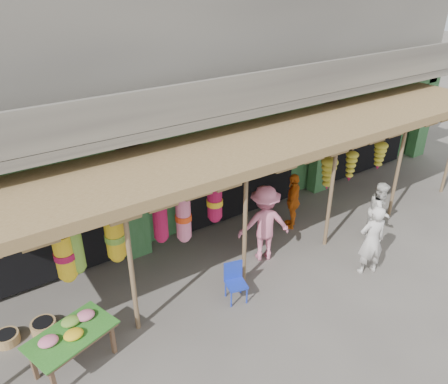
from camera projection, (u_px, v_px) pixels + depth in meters
ground at (289, 253)px, 10.48m from camera, size 80.00×80.00×0.00m
building at (183, 74)px, 12.49m from camera, size 16.40×6.80×7.00m
awning at (267, 144)px, 9.80m from camera, size 14.00×2.70×2.79m
flower_table at (71, 335)px, 7.28m from camera, size 1.59×1.22×0.85m
blue_chair at (235, 280)px, 8.89m from camera, size 0.48×0.49×0.83m
basket_left at (7, 338)px, 7.98m from camera, size 0.50×0.50×0.19m
basket_right at (44, 326)px, 8.22m from camera, size 0.50×0.50×0.21m
person_front at (372, 240)px, 9.48m from camera, size 0.71×0.58×1.68m
person_right at (380, 210)px, 10.82m from camera, size 0.89×0.80×1.49m
person_vendor at (293, 201)px, 11.22m from camera, size 0.92×0.86×1.53m
person_shopper at (264, 223)px, 9.93m from camera, size 1.38×1.11×1.86m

